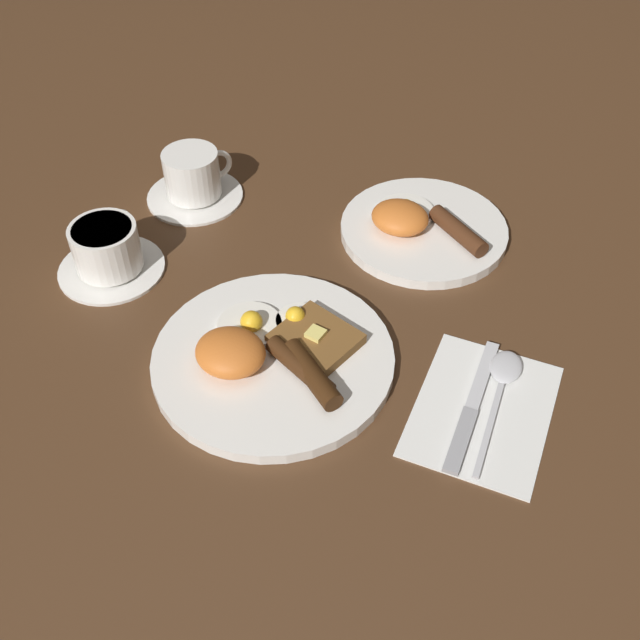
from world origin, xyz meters
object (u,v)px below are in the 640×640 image
(breakfast_plate_far, at_px, (420,227))
(teacup_near, at_px, (108,251))
(teacup_far, at_px, (193,179))
(breakfast_plate_near, at_px, (272,356))
(spoon, at_px, (503,378))
(knife, at_px, (470,411))

(breakfast_plate_far, bearing_deg, teacup_near, -144.18)
(breakfast_plate_far, relative_size, teacup_far, 1.64)
(breakfast_plate_near, relative_size, breakfast_plate_far, 1.22)
(spoon, bearing_deg, breakfast_plate_near, 104.49)
(teacup_near, distance_m, spoon, 0.53)
(teacup_far, distance_m, spoon, 0.54)
(breakfast_plate_far, relative_size, teacup_near, 1.65)
(breakfast_plate_far, bearing_deg, breakfast_plate_near, -103.35)
(breakfast_plate_far, height_order, teacup_near, teacup_near)
(knife, bearing_deg, breakfast_plate_near, 93.34)
(teacup_far, distance_m, knife, 0.54)
(teacup_far, height_order, spoon, teacup_far)
(breakfast_plate_near, distance_m, teacup_far, 0.36)
(teacup_far, bearing_deg, knife, -23.51)
(breakfast_plate_near, relative_size, spoon, 1.52)
(teacup_near, relative_size, spoon, 0.76)
(breakfast_plate_near, bearing_deg, spoon, 19.10)
(teacup_near, relative_size, knife, 0.72)
(teacup_far, bearing_deg, breakfast_plate_near, -42.99)
(breakfast_plate_far, bearing_deg, knife, -59.66)
(teacup_far, bearing_deg, spoon, -16.78)
(breakfast_plate_far, height_order, spoon, breakfast_plate_far)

